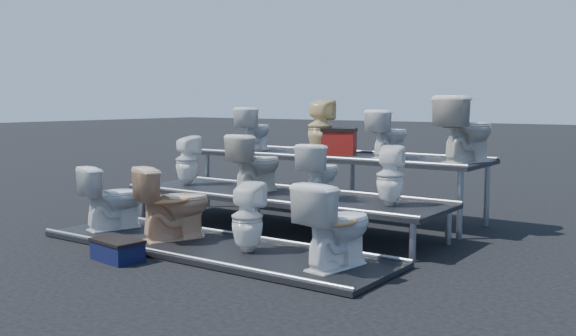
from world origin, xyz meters
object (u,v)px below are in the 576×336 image
Objects in this scene: toilet_8 at (255,129)px; toilet_9 at (320,127)px; toilet_5 at (256,163)px; toilet_10 at (389,134)px; toilet_0 at (114,197)px; toilet_6 at (320,171)px; toilet_2 at (247,217)px; toilet_1 at (174,203)px; toilet_11 at (466,129)px; red_crate at (339,143)px; toilet_7 at (390,176)px; toilet_3 at (336,224)px; step_stool at (118,251)px; toilet_4 at (187,160)px.

toilet_8 is 0.85× the size of toilet_9.
toilet_10 is at bearing -125.76° from toilet_5.
toilet_6 reaches higher than toilet_0.
toilet_8 reaches higher than toilet_2.
toilet_2 is 3.34m from toilet_8.
toilet_11 is (2.40, 2.60, 0.79)m from toilet_1.
toilet_8 is at bearing -48.63° from toilet_1.
toilet_10 reaches higher than toilet_5.
toilet_1 is (1.03, 0.00, 0.03)m from toilet_0.
red_crate is at bearing -103.91° from toilet_0.
toilet_7 is at bearing -140.97° from toilet_0.
toilet_1 is 2.84m from toilet_8.
toilet_1 is 1.25× the size of toilet_7.
toilet_8 is (-3.02, 2.60, 0.72)m from toilet_3.
toilet_0 is at bearing 53.35° from toilet_11.
step_stool is at bearing -118.34° from red_crate.
step_stool is at bearing 157.73° from toilet_0.
toilet_5 is at bearing 121.21° from toilet_8.
toilet_8 is (0.14, 2.60, 0.74)m from toilet_0.
toilet_6 is at bearing -104.91° from toilet_2.
toilet_0 is 1.00× the size of toilet_9.
toilet_1 is at bearing -164.02° from toilet_0.
toilet_0 is at bearing 8.75° from toilet_7.
toilet_8 is at bearing 16.21° from toilet_11.
step_stool is (-0.47, -3.58, -0.93)m from red_crate.
toilet_7 reaches higher than toilet_1.
toilet_3 is 1.54× the size of step_stool.
toilet_10 is at bearing 77.38° from step_stool.
toilet_11 is at bearing -110.36° from toilet_1.
toilet_7 is 0.81× the size of toilet_11.
toilet_1 is 1.06m from toilet_2.
toilet_11 is at bearing -141.67° from toilet_6.
toilet_9 is at bearing -51.04° from toilet_7.
toilet_4 is at bearing -159.24° from red_crate.
toilet_1 is 1.30× the size of toilet_10.
red_crate is 3.72m from step_stool.
toilet_8 is at bearing -32.50° from toilet_3.
toilet_7 reaches higher than toilet_2.
toilet_1 is 3.02m from toilet_10.
toilet_5 reaches higher than toilet_1.
toilet_10 is 0.85m from red_crate.
toilet_2 is at bearing -164.02° from toilet_0.
toilet_0 is at bearing 58.05° from toilet_9.
toilet_9 is (1.18, 0.00, 0.06)m from toilet_8.
toilet_10 is at bearing -107.51° from toilet_6.
toilet_1 is at bearing -12.48° from toilet_2.
toilet_5 is 0.95× the size of toilet_9.
toilet_11 is 1.55× the size of step_stool.
toilet_11 is (3.30, 0.00, 0.08)m from toilet_8.
toilet_1 is 2.43m from toilet_7.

